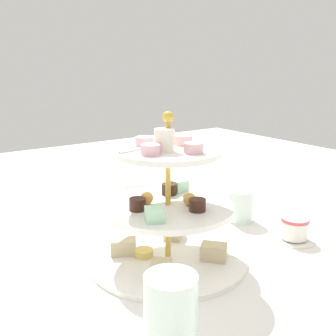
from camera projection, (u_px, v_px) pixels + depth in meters
The scene contains 6 objects.
ground_plane at pixel (168, 261), 0.80m from camera, with size 2.40×2.40×0.00m, color silver.
tiered_serving_stand at pixel (168, 218), 0.78m from camera, with size 0.30×0.30×0.29m.
water_glass_tall_right at pixel (171, 319), 0.52m from camera, with size 0.07×0.07×0.12m, color silver.
water_glass_short_left at pixel (240, 205), 0.99m from camera, with size 0.06×0.06×0.08m, color silver.
teacup_with_saucer at pixel (295, 230), 0.88m from camera, with size 0.09×0.09×0.05m.
water_glass_mid_back at pixel (137, 200), 1.01m from camera, with size 0.06×0.06×0.09m, color silver.
Camera 1 is at (0.42, 0.59, 0.37)m, focal length 44.32 mm.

